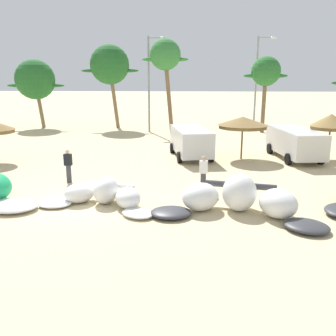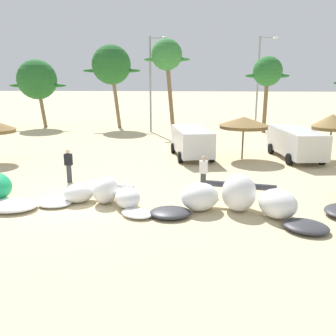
{
  "view_description": "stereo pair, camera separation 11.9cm",
  "coord_description": "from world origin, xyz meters",
  "px_view_note": "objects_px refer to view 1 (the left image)",
  "views": [
    {
      "loc": [
        4.69,
        -13.83,
        4.91
      ],
      "look_at": [
        3.73,
        2.0,
        1.0
      ],
      "focal_mm": 38.97,
      "sensor_mm": 36.0,
      "label": 1
    },
    {
      "loc": [
        4.81,
        -13.82,
        4.91
      ],
      "look_at": [
        3.73,
        2.0,
        1.0
      ],
      "focal_mm": 38.97,
      "sensor_mm": 36.0,
      "label": 2
    }
  ],
  "objects_px": {
    "palm_left": "(35,80)",
    "palm_center_right": "(266,73)",
    "palm_left_of_gap": "(110,65)",
    "lamppost_west_center": "(150,80)",
    "person_by_umbrellas": "(203,174)",
    "kite_left_of_center": "(103,195)",
    "parked_van": "(294,141)",
    "parked_car_second": "(190,140)",
    "lamppost_east_center": "(258,78)",
    "palm_center_left": "(165,56)",
    "kite_center": "(238,199)",
    "beach_umbrella_outermost": "(331,122)",
    "beach_umbrella_near_palms": "(243,122)",
    "person_near_kites": "(68,166)"
  },
  "relations": [
    {
      "from": "parked_car_second",
      "to": "lamppost_west_center",
      "type": "bearing_deg",
      "value": 108.6
    },
    {
      "from": "parked_car_second",
      "to": "beach_umbrella_outermost",
      "type": "bearing_deg",
      "value": -0.47
    },
    {
      "from": "kite_left_of_center",
      "to": "palm_left",
      "type": "relative_size",
      "value": 0.72
    },
    {
      "from": "kite_center",
      "to": "person_by_umbrellas",
      "type": "distance_m",
      "value": 2.89
    },
    {
      "from": "kite_left_of_center",
      "to": "palm_left",
      "type": "height_order",
      "value": "palm_left"
    },
    {
      "from": "palm_center_right",
      "to": "person_by_umbrellas",
      "type": "bearing_deg",
      "value": -108.1
    },
    {
      "from": "person_by_umbrellas",
      "to": "palm_left_of_gap",
      "type": "height_order",
      "value": "palm_left_of_gap"
    },
    {
      "from": "person_near_kites",
      "to": "person_by_umbrellas",
      "type": "distance_m",
      "value": 6.53
    },
    {
      "from": "beach_umbrella_near_palms",
      "to": "beach_umbrella_outermost",
      "type": "relative_size",
      "value": 1.09
    },
    {
      "from": "parked_van",
      "to": "palm_left_of_gap",
      "type": "height_order",
      "value": "palm_left_of_gap"
    },
    {
      "from": "beach_umbrella_outermost",
      "to": "lamppost_west_center",
      "type": "bearing_deg",
      "value": 137.94
    },
    {
      "from": "parked_van",
      "to": "kite_left_of_center",
      "type": "bearing_deg",
      "value": -136.56
    },
    {
      "from": "person_by_umbrellas",
      "to": "kite_left_of_center",
      "type": "bearing_deg",
      "value": -153.5
    },
    {
      "from": "person_near_kites",
      "to": "parked_van",
      "type": "bearing_deg",
      "value": 26.95
    },
    {
      "from": "beach_umbrella_near_palms",
      "to": "kite_center",
      "type": "bearing_deg",
      "value": -98.29
    },
    {
      "from": "beach_umbrella_near_palms",
      "to": "lamppost_west_center",
      "type": "xyz_separation_m",
      "value": [
        -6.9,
        11.44,
        2.52
      ]
    },
    {
      "from": "palm_left_of_gap",
      "to": "kite_center",
      "type": "bearing_deg",
      "value": -67.69
    },
    {
      "from": "kite_center",
      "to": "lamppost_west_center",
      "type": "relative_size",
      "value": 0.75
    },
    {
      "from": "beach_umbrella_outermost",
      "to": "parked_van",
      "type": "xyz_separation_m",
      "value": [
        -2.11,
        0.07,
        -1.24
      ]
    },
    {
      "from": "palm_center_right",
      "to": "palm_center_left",
      "type": "bearing_deg",
      "value": -173.55
    },
    {
      "from": "palm_left_of_gap",
      "to": "beach_umbrella_outermost",
      "type": "bearing_deg",
      "value": -40.2
    },
    {
      "from": "person_by_umbrellas",
      "to": "palm_center_right",
      "type": "relative_size",
      "value": 0.24
    },
    {
      "from": "beach_umbrella_outermost",
      "to": "palm_left",
      "type": "xyz_separation_m",
      "value": [
        -24.21,
        13.79,
        2.42
      ]
    },
    {
      "from": "parked_van",
      "to": "lamppost_east_center",
      "type": "height_order",
      "value": "lamppost_east_center"
    },
    {
      "from": "parked_van",
      "to": "palm_left",
      "type": "distance_m",
      "value": 26.27
    },
    {
      "from": "palm_left",
      "to": "palm_left_of_gap",
      "type": "height_order",
      "value": "palm_left_of_gap"
    },
    {
      "from": "palm_center_left",
      "to": "kite_center",
      "type": "bearing_deg",
      "value": -78.65
    },
    {
      "from": "palm_left_of_gap",
      "to": "lamppost_west_center",
      "type": "distance_m",
      "value": 5.43
    },
    {
      "from": "kite_center",
      "to": "palm_left",
      "type": "distance_m",
      "value": 29.72
    },
    {
      "from": "kite_left_of_center",
      "to": "parked_car_second",
      "type": "bearing_deg",
      "value": 69.91
    },
    {
      "from": "beach_umbrella_outermost",
      "to": "palm_center_right",
      "type": "relative_size",
      "value": 0.41
    },
    {
      "from": "palm_left_of_gap",
      "to": "beach_umbrella_near_palms",
      "type": "bearing_deg",
      "value": -52.03
    },
    {
      "from": "beach_umbrella_near_palms",
      "to": "person_near_kites",
      "type": "distance_m",
      "value": 10.88
    },
    {
      "from": "palm_center_left",
      "to": "lamppost_west_center",
      "type": "distance_m",
      "value": 2.52
    },
    {
      "from": "palm_left",
      "to": "kite_center",
      "type": "bearing_deg",
      "value": -53.71
    },
    {
      "from": "kite_center",
      "to": "beach_umbrella_near_palms",
      "type": "distance_m",
      "value": 9.84
    },
    {
      "from": "palm_left_of_gap",
      "to": "palm_center_left",
      "type": "distance_m",
      "value": 6.85
    },
    {
      "from": "parked_car_second",
      "to": "palm_left_of_gap",
      "type": "bearing_deg",
      "value": 119.92
    },
    {
      "from": "kite_center",
      "to": "lamppost_east_center",
      "type": "distance_m",
      "value": 25.53
    },
    {
      "from": "kite_left_of_center",
      "to": "person_by_umbrellas",
      "type": "relative_size",
      "value": 3.02
    },
    {
      "from": "palm_center_right",
      "to": "beach_umbrella_near_palms",
      "type": "bearing_deg",
      "value": -106.63
    },
    {
      "from": "palm_left",
      "to": "palm_center_right",
      "type": "bearing_deg",
      "value": -6.03
    },
    {
      "from": "kite_center",
      "to": "lamppost_west_center",
      "type": "bearing_deg",
      "value": 104.67
    },
    {
      "from": "lamppost_east_center",
      "to": "palm_center_left",
      "type": "bearing_deg",
      "value": -153.99
    },
    {
      "from": "parked_car_second",
      "to": "person_near_kites",
      "type": "height_order",
      "value": "parked_car_second"
    },
    {
      "from": "beach_umbrella_near_palms",
      "to": "palm_left_of_gap",
      "type": "bearing_deg",
      "value": 127.97
    },
    {
      "from": "kite_center",
      "to": "parked_van",
      "type": "distance_m",
      "value": 11.05
    },
    {
      "from": "beach_umbrella_near_palms",
      "to": "person_by_umbrellas",
      "type": "bearing_deg",
      "value": -110.52
    },
    {
      "from": "lamppost_west_center",
      "to": "beach_umbrella_near_palms",
      "type": "bearing_deg",
      "value": -58.89
    },
    {
      "from": "beach_umbrella_outermost",
      "to": "parked_car_second",
      "type": "bearing_deg",
      "value": 179.53
    }
  ]
}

